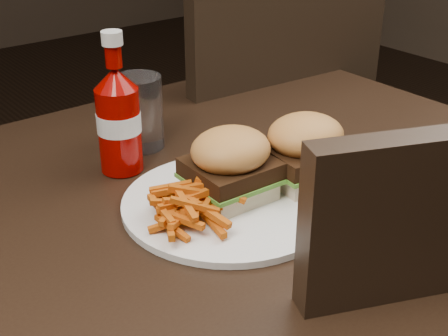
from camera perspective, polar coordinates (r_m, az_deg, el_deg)
dining_table at (r=0.77m, az=-5.79°, el=-5.81°), size 1.20×0.80×0.04m
chair_far at (r=1.52m, az=0.34°, el=-1.06°), size 0.51×0.51×0.05m
plate at (r=0.77m, az=0.46°, el=-3.24°), size 0.27×0.27×0.01m
sandwich_half_a at (r=0.77m, az=0.60°, el=-1.85°), size 0.09×0.09×0.02m
sandwich_half_b at (r=0.82m, az=7.27°, el=-0.36°), size 0.10×0.09×0.02m
fries_pile at (r=0.72m, az=-3.06°, el=-3.09°), size 0.12×0.12×0.04m
ketchup_bottle at (r=0.85m, az=-9.54°, el=3.45°), size 0.06×0.06×0.12m
tumbler at (r=0.92m, az=-7.74°, el=5.08°), size 0.08×0.08×0.11m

